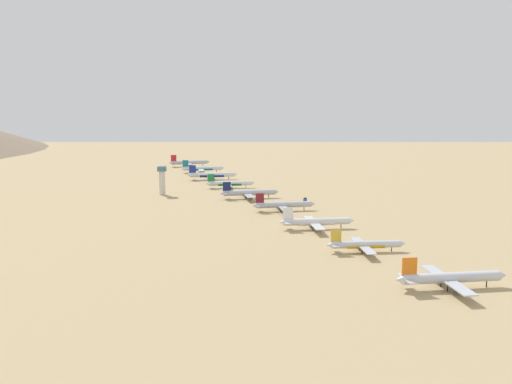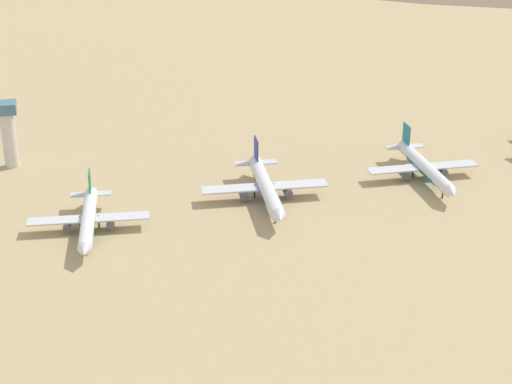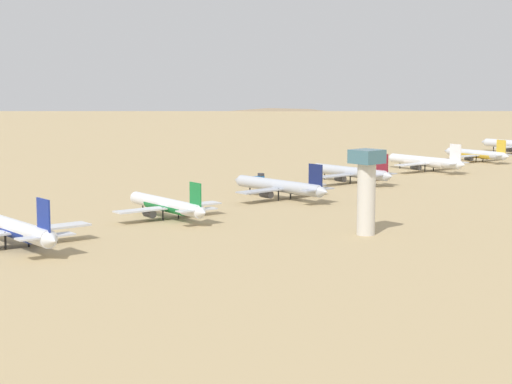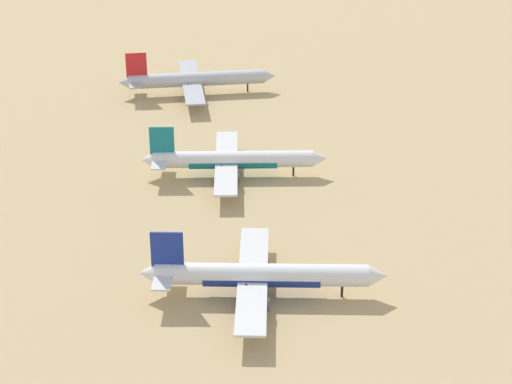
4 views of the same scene
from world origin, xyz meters
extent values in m
plane|color=tan|center=(0.00, 0.00, 0.00)|extent=(2602.71, 2602.71, 0.00)
cylinder|color=silver|center=(41.49, -216.15, 4.59)|extent=(39.52, 5.97, 4.16)
cone|color=silver|center=(62.90, -217.15, 4.59)|extent=(3.68, 4.23, 4.07)
cone|color=silver|center=(20.29, -215.17, 4.59)|extent=(3.23, 3.88, 3.74)
cube|color=orange|center=(24.23, -215.35, 9.46)|extent=(6.03, 0.66, 7.66)
cube|color=#B6BBC5|center=(23.57, -215.32, 5.01)|extent=(4.10, 13.27, 0.39)
cube|color=#B6BBC5|center=(39.85, -216.08, 3.87)|extent=(7.18, 37.40, 0.49)
cylinder|color=#4C4C54|center=(41.03, -209.56, 2.36)|extent=(4.70, 2.73, 2.52)
cylinder|color=#4C4C54|center=(40.42, -222.67, 2.36)|extent=(4.70, 2.73, 2.52)
cylinder|color=black|center=(56.43, -216.85, 2.09)|extent=(0.48, 0.48, 4.18)
cylinder|color=black|center=(38.89, -213.19, 2.09)|extent=(0.48, 0.48, 4.18)
cylinder|color=black|center=(38.62, -218.87, 2.09)|extent=(0.48, 0.48, 4.18)
cylinder|color=silver|center=(28.44, -159.91, 3.94)|extent=(33.97, 6.93, 3.57)
cone|color=silver|center=(46.74, -161.75, 3.94)|extent=(3.34, 3.78, 3.49)
cone|color=silver|center=(10.33, -158.08, 3.94)|extent=(2.94, 3.46, 3.21)
cube|color=gold|center=(13.69, -158.42, 8.12)|extent=(5.17, 0.84, 6.57)
cube|color=#B6BBC5|center=(13.13, -158.37, 4.30)|extent=(4.11, 11.50, 0.34)
cube|color=#B6BBC5|center=(27.04, -159.76, 3.32)|extent=(7.86, 32.21, 0.42)
cylinder|color=#4C4C54|center=(28.35, -154.24, 2.03)|extent=(4.14, 2.54, 2.16)
cylinder|color=#4C4C54|center=(27.23, -165.44, 2.03)|extent=(4.14, 2.54, 2.16)
cylinder|color=black|center=(41.22, -161.19, 1.79)|extent=(0.41, 0.41, 3.58)
cylinder|color=black|center=(26.35, -157.24, 1.79)|extent=(0.41, 0.41, 3.58)
cylinder|color=black|center=(25.87, -162.10, 1.79)|extent=(0.41, 0.41, 3.58)
cylinder|color=gold|center=(28.44, -159.91, 3.67)|extent=(18.84, 5.41, 3.57)
cylinder|color=silver|center=(18.82, -108.23, 4.42)|extent=(38.11, 6.51, 4.00)
cone|color=silver|center=(39.42, -109.60, 4.42)|extent=(3.62, 4.14, 3.92)
cone|color=silver|center=(-1.57, -106.87, 4.42)|extent=(3.18, 3.79, 3.60)
cube|color=white|center=(2.21, -107.12, 9.11)|extent=(5.81, 0.75, 7.37)
cube|color=silver|center=(1.58, -107.08, 4.82)|extent=(4.20, 12.84, 0.38)
cube|color=silver|center=(17.24, -108.12, 3.72)|extent=(7.63, 36.09, 0.47)
cylinder|color=#4C4C54|center=(18.50, -101.87, 2.28)|extent=(4.58, 2.71, 2.42)
cylinder|color=#4C4C54|center=(17.66, -114.48, 2.28)|extent=(4.58, 2.71, 2.42)
cylinder|color=black|center=(33.20, -109.18, 2.01)|extent=(0.46, 0.46, 4.02)
cylinder|color=black|center=(16.37, -105.32, 2.01)|extent=(0.46, 0.46, 4.02)
cylinder|color=black|center=(16.01, -110.78, 2.01)|extent=(0.46, 0.46, 4.02)
cylinder|color=white|center=(18.82, -108.23, 4.12)|extent=(21.08, 5.39, 4.01)
cylinder|color=#B2B7C1|center=(12.14, -53.38, 4.31)|extent=(37.02, 4.69, 3.90)
cone|color=#B2B7C1|center=(32.25, -53.81, 4.31)|extent=(3.36, 3.89, 3.82)
cone|color=#B2B7C1|center=(-7.76, -52.96, 4.31)|extent=(2.95, 3.57, 3.51)
cube|color=maroon|center=(-4.07, -53.04, 8.88)|extent=(5.65, 0.48, 7.18)
cube|color=#A4A8B2|center=(-4.69, -53.02, 4.70)|extent=(3.55, 12.38, 0.37)
cube|color=#A4A8B2|center=(10.60, -53.35, 3.63)|extent=(5.87, 34.99, 0.46)
cylinder|color=#4C4C54|center=(11.55, -47.21, 2.22)|extent=(4.36, 2.45, 2.36)
cylinder|color=#4C4C54|center=(11.29, -59.52, 2.22)|extent=(4.36, 2.45, 2.36)
cylinder|color=black|center=(26.17, -53.68, 1.96)|extent=(0.45, 0.45, 3.92)
cylinder|color=black|center=(9.63, -50.66, 1.96)|extent=(0.45, 0.45, 3.92)
cylinder|color=black|center=(9.52, -56.00, 1.96)|extent=(0.45, 0.45, 3.92)
cylinder|color=#B2B7C1|center=(-2.48, -1.85, 4.55)|extent=(38.98, 4.19, 4.11)
cone|color=#B2B7C1|center=(18.74, -1.80, 4.55)|extent=(3.47, 4.04, 4.03)
cone|color=#B2B7C1|center=(-23.49, -1.89, 4.55)|extent=(3.04, 3.71, 3.70)
cube|color=#141E51|center=(-19.59, -1.88, 9.36)|extent=(5.96, 0.39, 7.58)
cube|color=#A4A8B2|center=(-20.24, -1.88, 4.96)|extent=(3.49, 13.00, 0.39)
cube|color=#A4A8B2|center=(-4.11, -1.85, 3.83)|extent=(5.49, 36.82, 0.49)
cylinder|color=#4C4C54|center=(-3.25, 4.65, 2.34)|extent=(4.55, 2.50, 2.49)
cylinder|color=#4C4C54|center=(-3.23, -8.34, 2.34)|extent=(4.55, 2.50, 2.49)
cylinder|color=black|center=(12.33, -1.82, 2.07)|extent=(0.48, 0.48, 4.14)
cylinder|color=black|center=(-5.19, 0.96, 2.07)|extent=(0.48, 0.48, 4.14)
cylinder|color=black|center=(-5.18, -4.67, 2.07)|extent=(0.48, 0.48, 4.14)
cylinder|color=silver|center=(-10.49, 50.95, 4.21)|extent=(36.28, 6.98, 3.81)
cone|color=silver|center=(9.08, 49.21, 4.21)|extent=(3.52, 4.00, 3.73)
cone|color=silver|center=(-29.86, 52.67, 4.21)|extent=(3.10, 3.66, 3.43)
cube|color=#197A38|center=(-26.26, 52.35, 8.67)|extent=(5.52, 0.84, 7.02)
cube|color=silver|center=(-26.86, 52.40, 4.59)|extent=(4.26, 12.26, 0.36)
cube|color=silver|center=(-11.99, 51.08, 3.54)|extent=(8.00, 34.39, 0.45)
cylinder|color=#4C4C54|center=(-10.66, 57.00, 2.17)|extent=(4.40, 2.67, 2.31)
cylinder|color=#4C4C54|center=(-11.72, 45.02, 2.17)|extent=(4.40, 2.67, 2.31)
cylinder|color=black|center=(3.17, 49.74, 1.91)|extent=(0.44, 0.44, 3.83)
cylinder|color=black|center=(-12.75, 53.77, 1.91)|extent=(0.44, 0.44, 3.83)
cylinder|color=black|center=(-13.21, 48.57, 1.91)|extent=(0.44, 0.44, 3.83)
cylinder|color=#197A38|center=(-10.49, 50.95, 3.92)|extent=(20.11, 5.56, 3.82)
cylinder|color=silver|center=(-20.20, 104.57, 4.80)|extent=(41.32, 6.79, 4.34)
cone|color=silver|center=(2.15, 103.23, 4.80)|extent=(3.90, 4.47, 4.26)
cone|color=silver|center=(-42.33, 105.89, 4.80)|extent=(3.43, 4.09, 3.91)
cube|color=navy|center=(-38.23, 105.65, 9.88)|extent=(6.30, 0.77, 8.00)
cube|color=silver|center=(-38.91, 105.69, 5.23)|extent=(4.47, 13.91, 0.41)
cube|color=silver|center=(-21.92, 104.67, 4.04)|extent=(8.02, 39.12, 0.51)
cylinder|color=#4C4C54|center=(-20.59, 111.46, 2.47)|extent=(4.95, 2.91, 2.63)
cylinder|color=#4C4C54|center=(-21.41, 97.77, 2.47)|extent=(4.95, 2.91, 2.63)
cylinder|color=black|center=(-4.60, 103.64, 2.18)|extent=(0.50, 0.50, 4.36)
cylinder|color=black|center=(-22.88, 107.71, 2.18)|extent=(0.50, 0.50, 4.36)
cylinder|color=black|center=(-23.23, 101.77, 2.18)|extent=(0.50, 0.50, 4.36)
cylinder|color=navy|center=(-20.20, 104.57, 4.47)|extent=(22.84, 5.69, 4.35)
cylinder|color=silver|center=(-24.89, 158.57, 4.55)|extent=(39.09, 4.86, 4.12)
cone|color=silver|center=(-3.65, 158.17, 4.55)|extent=(3.54, 4.10, 4.04)
cone|color=silver|center=(-45.92, 158.97, 4.55)|extent=(3.10, 3.76, 3.71)
cube|color=#14727F|center=(-42.01, 158.89, 9.38)|extent=(5.97, 0.49, 7.59)
cube|color=silver|center=(-42.66, 158.90, 4.96)|extent=(3.71, 13.07, 0.39)
cube|color=silver|center=(-26.52, 158.60, 3.83)|extent=(6.12, 36.95, 0.49)
cylinder|color=#4C4C54|center=(-25.53, 165.09, 2.34)|extent=(4.60, 2.58, 2.49)
cylinder|color=#4C4C54|center=(-25.77, 152.08, 2.34)|extent=(4.60, 2.58, 2.49)
cylinder|color=black|center=(-10.06, 158.29, 2.07)|extent=(0.48, 0.48, 4.14)
cylinder|color=black|center=(-27.55, 161.44, 2.07)|extent=(0.48, 0.48, 4.14)
cylinder|color=black|center=(-27.65, 155.80, 2.07)|extent=(0.48, 0.48, 4.14)
cylinder|color=#14727F|center=(-24.89, 158.57, 4.24)|extent=(21.54, 4.53, 4.13)
cylinder|color=#B2B7C1|center=(-34.79, 215.83, 4.69)|extent=(40.39, 7.99, 4.24)
cone|color=#B2B7C1|center=(-13.02, 217.88, 4.69)|extent=(3.94, 4.47, 4.15)
cone|color=#B2B7C1|center=(-56.34, 213.80, 4.69)|extent=(3.47, 4.09, 3.82)
cube|color=red|center=(-52.34, 214.17, 9.65)|extent=(6.15, 0.97, 7.81)
cube|color=#A4A8B2|center=(-53.01, 214.11, 5.11)|extent=(4.81, 13.66, 0.40)
cube|color=#A4A8B2|center=(-36.46, 215.67, 3.94)|extent=(9.12, 38.29, 0.50)
cylinder|color=#4C4C54|center=(-36.20, 222.42, 2.41)|extent=(4.91, 2.99, 2.57)
cylinder|color=#4C4C54|center=(-34.94, 209.09, 2.41)|extent=(4.91, 2.99, 2.57)
cylinder|color=black|center=(-19.60, 217.26, 2.13)|extent=(0.49, 0.49, 4.26)
cylinder|color=black|center=(-37.84, 218.45, 2.13)|extent=(0.49, 0.49, 4.26)
cylinder|color=black|center=(-37.30, 212.68, 2.13)|extent=(0.49, 0.49, 4.26)
cube|color=#1E5999|center=(34.64, -25.22, 1.95)|extent=(3.23, 5.54, 1.70)
cube|color=#333338|center=(34.33, -26.89, 3.35)|extent=(2.37, 2.15, 1.10)
cylinder|color=black|center=(35.41, -27.38, 0.55)|extent=(0.55, 1.15, 1.10)
cylinder|color=black|center=(33.15, -26.95, 0.55)|extent=(0.55, 1.15, 1.10)
cylinder|color=black|center=(36.14, -23.49, 0.55)|extent=(0.55, 1.15, 1.10)
cylinder|color=black|center=(33.88, -23.07, 0.55)|extent=(0.55, 1.15, 1.10)
cylinder|color=beige|center=(-67.02, 27.47, 9.45)|extent=(4.80, 4.80, 18.90)
cube|color=#3F6B7A|center=(-67.02, 27.47, 20.70)|extent=(7.20, 7.20, 3.60)
cone|color=#847056|center=(625.94, 761.58, 48.80)|extent=(406.45, 406.45, 97.59)
camera|label=1|loc=(-69.99, -405.37, 72.31)|focal=38.58mm
camera|label=2|loc=(200.32, 51.44, 103.48)|focal=57.05mm
camera|label=3|loc=(-222.97, 205.52, 42.43)|focal=63.61mm
camera|label=4|loc=(-27.06, -50.12, 100.41)|focal=66.07mm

